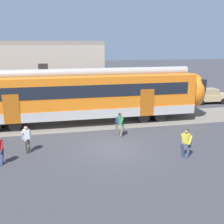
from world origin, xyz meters
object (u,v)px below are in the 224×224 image
at_px(pedestrian_green, 119,123).
at_px(parked_car_tan, 209,96).
at_px(pedestrian_white, 27,137).
at_px(pedestrian_yellow, 187,141).

distance_m(pedestrian_green, parked_car_tan, 14.14).
xyz_separation_m(pedestrian_white, pedestrian_green, (5.88, 1.56, 0.00)).
bearing_deg(pedestrian_white, parked_car_tan, 28.57).
relative_size(pedestrian_yellow, parked_car_tan, 0.41).
relative_size(pedestrian_white, parked_car_tan, 0.41).
bearing_deg(pedestrian_green, parked_car_tan, 34.44).
xyz_separation_m(pedestrian_yellow, parked_car_tan, (8.85, 12.08, -0.21)).
relative_size(pedestrian_green, parked_car_tan, 0.41).
xyz_separation_m(pedestrian_green, parked_car_tan, (11.66, 8.00, -0.21)).
relative_size(pedestrian_white, pedestrian_green, 1.00).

